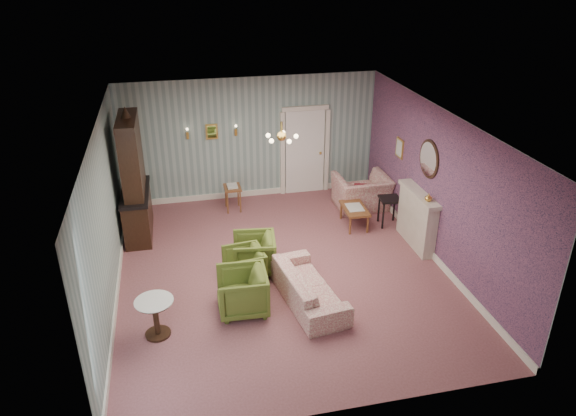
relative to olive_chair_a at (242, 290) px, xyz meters
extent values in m
plane|color=#8E5257|center=(0.90, 1.06, -0.41)|extent=(7.00, 7.00, 0.00)
plane|color=white|center=(0.90, 1.06, 2.49)|extent=(7.00, 7.00, 0.00)
plane|color=slate|center=(0.90, 4.56, 1.04)|extent=(6.00, 0.00, 6.00)
plane|color=slate|center=(0.90, -2.44, 1.04)|extent=(6.00, 0.00, 6.00)
plane|color=slate|center=(-2.10, 1.06, 1.04)|extent=(0.00, 7.00, 7.00)
plane|color=slate|center=(3.90, 1.06, 1.04)|extent=(0.00, 7.00, 7.00)
plane|color=#B55A7A|center=(3.89, 1.06, 1.04)|extent=(0.00, 7.00, 7.00)
imported|color=#576724|center=(0.00, 0.00, 0.00)|extent=(0.79, 0.83, 0.83)
imported|color=#576724|center=(0.16, 0.90, -0.06)|extent=(0.71, 0.75, 0.70)
imported|color=#576724|center=(0.39, 1.19, -0.02)|extent=(0.81, 0.85, 0.79)
imported|color=#A0404C|center=(1.13, 0.05, -0.03)|extent=(0.85, 2.04, 0.77)
imported|color=#A0404C|center=(3.27, 3.33, 0.11)|extent=(1.21, 0.80, 1.05)
imported|color=gold|center=(3.74, 1.06, 0.82)|extent=(0.15, 0.15, 0.15)
cube|color=maroon|center=(3.22, 3.18, 0.07)|extent=(0.41, 0.28, 0.39)
camera|label=1|loc=(-0.88, -7.37, 5.09)|focal=33.56mm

